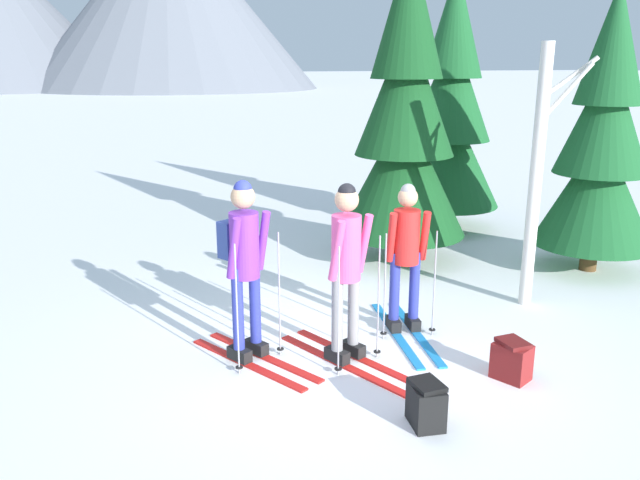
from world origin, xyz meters
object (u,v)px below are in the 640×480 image
Objects in this scene: skier_in_purple at (244,260)px; backpack_on_snow_beside at (426,404)px; pine_tree_near at (450,114)px; backpack_on_snow_front at (512,360)px; birch_tree_tall at (537,174)px; pine_tree_mid at (602,144)px; skier_in_pink at (347,266)px; skier_in_red at (406,254)px; pine_tree_far at (405,122)px.

skier_in_purple is 4.70× the size of backpack_on_snow_beside.
pine_tree_near is at bearing 38.94° from skier_in_purple.
birch_tree_tall is at bearing 47.25° from backpack_on_snow_front.
pine_tree_mid is 1.27× the size of birch_tree_tall.
skier_in_red is (0.87, 0.42, -0.09)m from skier_in_pink.
pine_tree_mid is 5.20m from backpack_on_snow_beside.
backpack_on_snow_beside is at bearing -84.43° from skier_in_pink.
pine_tree_near is 11.46× the size of backpack_on_snow_beside.
birch_tree_tall is at bearing -156.08° from pine_tree_mid.
pine_tree_far is 1.45× the size of birch_tree_tall.
backpack_on_snow_front is at bearing 18.95° from backpack_on_snow_beside.
skier_in_pink reaches higher than backpack_on_snow_front.
pine_tree_far is 4.81m from backpack_on_snow_beside.
pine_tree_mid is 0.88× the size of pine_tree_far.
skier_in_red is at bearing 0.56° from skier_in_purple.
pine_tree_mid is at bearing 32.09° from backpack_on_snow_beside.
skier_in_pink is 0.58× the size of birch_tree_tall.
pine_tree_mid is 2.65m from pine_tree_far.
backpack_on_snow_beside is (-3.61, -5.44, -1.80)m from pine_tree_near.
skier_in_purple reaches higher than backpack_on_snow_front.
pine_tree_near is 2.21m from pine_tree_far.
pine_tree_near is 1.43× the size of birch_tree_tall.
backpack_on_snow_front is (-3.06, -2.24, -1.58)m from pine_tree_mid.
skier_in_purple is 6.02m from pine_tree_near.
pine_tree_near is 6.78m from backpack_on_snow_beside.
skier_in_red is at bearing 106.31° from backpack_on_snow_front.
skier_in_pink is at bearing -132.06° from pine_tree_near.
skier_in_purple reaches higher than skier_in_red.
birch_tree_tall reaches higher than skier_in_pink.
skier_in_purple is at bearing -141.06° from pine_tree_near.
backpack_on_snow_front is (-0.81, -3.61, -1.83)m from pine_tree_far.
skier_in_purple is 5.34m from pine_tree_mid.
pine_tree_far reaches higher than skier_in_red.
pine_tree_near is at bearing 47.94° from skier_in_pink.
backpack_on_snow_beside is (-1.94, -4.00, -1.83)m from pine_tree_far.
pine_tree_mid is (3.45, 0.91, 0.90)m from skier_in_red.
skier_in_pink is at bearing -162.89° from pine_tree_mid.
skier_in_red is 0.45× the size of pine_tree_mid.
birch_tree_tall is at bearing 2.93° from skier_in_purple.
pine_tree_mid reaches higher than skier_in_red.
pine_tree_far is 4.13m from backpack_on_snow_front.
birch_tree_tall is at bearing 5.27° from skier_in_red.
pine_tree_mid reaches higher than skier_in_pink.
skier_in_purple is at bearing -177.07° from birch_tree_tall.
backpack_on_snow_front is (-2.47, -5.05, -1.80)m from pine_tree_near.
pine_tree_near is at bearing 101.76° from pine_tree_mid.
pine_tree_far is 11.62× the size of backpack_on_snow_beside.
skier_in_red is at bearing 66.57° from backpack_on_snow_beside.
skier_in_pink is at bearing -154.13° from skier_in_red.
skier_in_pink is 0.46× the size of pine_tree_mid.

